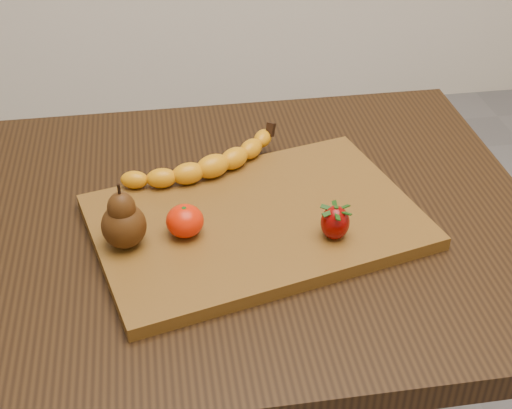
{
  "coord_description": "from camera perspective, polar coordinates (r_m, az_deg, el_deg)",
  "views": [
    {
      "loc": [
        -0.05,
        -0.84,
        1.38
      ],
      "look_at": [
        0.08,
        -0.03,
        0.8
      ],
      "focal_mm": 50.0,
      "sensor_mm": 36.0,
      "label": 1
    }
  ],
  "objects": [
    {
      "name": "banana",
      "position": [
        1.09,
        -3.48,
        3.08
      ],
      "size": [
        0.23,
        0.15,
        0.04
      ],
      "primitive_type": null,
      "rotation": [
        0.0,
        0.0,
        0.41
      ],
      "color": "orange",
      "rests_on": "cutting_board"
    },
    {
      "name": "strawberry",
      "position": [
        0.96,
        6.35,
        -1.35
      ],
      "size": [
        0.05,
        0.05,
        0.05
      ],
      "primitive_type": null,
      "rotation": [
        0.0,
        0.0,
        0.41
      ],
      "color": "#7E0403",
      "rests_on": "cutting_board"
    },
    {
      "name": "pear",
      "position": [
        0.95,
        -10.63,
        -0.86
      ],
      "size": [
        0.07,
        0.07,
        0.09
      ],
      "primitive_type": null,
      "rotation": [
        0.0,
        0.0,
        0.27
      ],
      "color": "#42230A",
      "rests_on": "cutting_board"
    },
    {
      "name": "table",
      "position": [
        1.1,
        -4.35,
        -5.22
      ],
      "size": [
        1.0,
        0.7,
        0.76
      ],
      "color": "black",
      "rests_on": "ground"
    },
    {
      "name": "mandarin",
      "position": [
        0.97,
        -5.71,
        -1.32
      ],
      "size": [
        0.05,
        0.05,
        0.04
      ],
      "primitive_type": "ellipsoid",
      "rotation": [
        0.0,
        0.0,
        -0.06
      ],
      "color": "red",
      "rests_on": "cutting_board"
    },
    {
      "name": "cutting_board",
      "position": [
        1.02,
        0.0,
        -1.38
      ],
      "size": [
        0.51,
        0.4,
        0.02
      ],
      "primitive_type": "cube",
      "rotation": [
        0.0,
        0.0,
        0.24
      ],
      "color": "brown",
      "rests_on": "table"
    }
  ]
}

